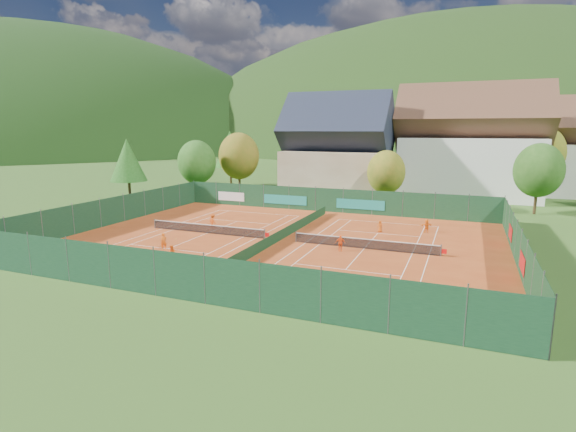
# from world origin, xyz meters

# --- Properties ---
(ground) EXTENTS (600.00, 600.00, 0.00)m
(ground) POSITION_xyz_m (0.00, 0.00, -0.02)
(ground) COLOR #2B5019
(ground) RESTS_ON ground
(clay_pad) EXTENTS (40.00, 32.00, 0.01)m
(clay_pad) POSITION_xyz_m (0.00, 0.00, 0.01)
(clay_pad) COLOR #9E3D17
(clay_pad) RESTS_ON ground
(court_markings_left) EXTENTS (11.03, 23.83, 0.00)m
(court_markings_left) POSITION_xyz_m (-8.00, 0.00, 0.01)
(court_markings_left) COLOR white
(court_markings_left) RESTS_ON ground
(court_markings_right) EXTENTS (11.03, 23.83, 0.00)m
(court_markings_right) POSITION_xyz_m (8.00, 0.00, 0.01)
(court_markings_right) COLOR white
(court_markings_right) RESTS_ON ground
(tennis_net_left) EXTENTS (13.30, 0.10, 1.02)m
(tennis_net_left) POSITION_xyz_m (-7.85, 0.00, 0.51)
(tennis_net_left) COLOR #59595B
(tennis_net_left) RESTS_ON ground
(tennis_net_right) EXTENTS (13.30, 0.10, 1.02)m
(tennis_net_right) POSITION_xyz_m (8.15, 0.00, 0.51)
(tennis_net_right) COLOR #59595B
(tennis_net_right) RESTS_ON ground
(court_divider) EXTENTS (0.03, 28.80, 1.00)m
(court_divider) POSITION_xyz_m (0.00, 0.00, 0.50)
(court_divider) COLOR #13361B
(court_divider) RESTS_ON ground
(fence_north) EXTENTS (40.00, 0.10, 3.00)m
(fence_north) POSITION_xyz_m (-0.46, 15.99, 1.47)
(fence_north) COLOR #153B21
(fence_north) RESTS_ON ground
(fence_south) EXTENTS (40.00, 0.04, 3.00)m
(fence_south) POSITION_xyz_m (0.00, -16.00, 1.50)
(fence_south) COLOR #13351F
(fence_south) RESTS_ON ground
(fence_west) EXTENTS (0.04, 32.00, 3.00)m
(fence_west) POSITION_xyz_m (-20.00, 0.00, 1.50)
(fence_west) COLOR #143921
(fence_west) RESTS_ON ground
(fence_east) EXTENTS (0.09, 32.00, 3.00)m
(fence_east) POSITION_xyz_m (20.00, 0.05, 1.48)
(fence_east) COLOR #133419
(fence_east) RESTS_ON ground
(chalet) EXTENTS (16.20, 12.00, 16.00)m
(chalet) POSITION_xyz_m (-3.00, 30.00, 6.62)
(chalet) COLOR #CCB18F
(chalet) RESTS_ON ground
(hotel_block_a) EXTENTS (21.60, 11.00, 17.25)m
(hotel_block_a) POSITION_xyz_m (16.00, 36.00, 7.38)
(hotel_block_a) COLOR silver
(hotel_block_a) RESTS_ON ground
(hotel_block_b) EXTENTS (17.28, 10.00, 15.50)m
(hotel_block_b) POSITION_xyz_m (30.00, 44.00, 6.62)
(hotel_block_b) COLOR silver
(hotel_block_b) RESTS_ON ground
(tree_west_front) EXTENTS (5.72, 5.72, 8.69)m
(tree_west_front) POSITION_xyz_m (-22.00, 20.00, 5.39)
(tree_west_front) COLOR #4E341B
(tree_west_front) RESTS_ON ground
(tree_west_mid) EXTENTS (6.44, 6.44, 9.78)m
(tree_west_mid) POSITION_xyz_m (-18.00, 26.00, 6.07)
(tree_west_mid) COLOR #4E361B
(tree_west_mid) RESTS_ON ground
(tree_west_back) EXTENTS (5.60, 5.60, 10.00)m
(tree_west_back) POSITION_xyz_m (-24.00, 34.00, 6.74)
(tree_west_back) COLOR #4D341B
(tree_west_back) RESTS_ON ground
(tree_center) EXTENTS (5.01, 5.01, 7.60)m
(tree_center) POSITION_xyz_m (6.00, 22.00, 4.72)
(tree_center) COLOR #402B17
(tree_center) RESTS_ON ground
(tree_east_front) EXTENTS (5.72, 5.72, 8.69)m
(tree_east_front) POSITION_xyz_m (24.00, 24.00, 5.39)
(tree_east_front) COLOR #453118
(tree_east_front) RESTS_ON ground
(tree_west_side) EXTENTS (5.04, 5.04, 9.00)m
(tree_west_side) POSITION_xyz_m (-28.00, 12.00, 6.06)
(tree_west_side) COLOR #422717
(tree_west_side) RESTS_ON ground
(tree_east_back) EXTENTS (7.15, 7.15, 10.86)m
(tree_east_back) POSITION_xyz_m (26.00, 40.00, 6.74)
(tree_east_back) COLOR #4D321B
(tree_east_back) RESTS_ON ground
(mountain_backdrop) EXTENTS (820.00, 530.00, 242.00)m
(mountain_backdrop) POSITION_xyz_m (28.54, 233.48, -39.64)
(mountain_backdrop) COLOR black
(mountain_backdrop) RESTS_ON ground
(ball_hopper) EXTENTS (0.34, 0.34, 0.80)m
(ball_hopper) POSITION_xyz_m (12.61, -12.66, 0.56)
(ball_hopper) COLOR slate
(ball_hopper) RESTS_ON ground
(loose_ball_0) EXTENTS (0.07, 0.07, 0.07)m
(loose_ball_0) POSITION_xyz_m (-9.47, -3.17, 0.03)
(loose_ball_0) COLOR #CCD833
(loose_ball_0) RESTS_ON ground
(loose_ball_1) EXTENTS (0.07, 0.07, 0.07)m
(loose_ball_1) POSITION_xyz_m (3.03, -10.76, 0.03)
(loose_ball_1) COLOR #CCD833
(loose_ball_1) RESTS_ON ground
(loose_ball_2) EXTENTS (0.07, 0.07, 0.07)m
(loose_ball_2) POSITION_xyz_m (-0.61, 6.93, 0.03)
(loose_ball_2) COLOR #CCD833
(loose_ball_2) RESTS_ON ground
(loose_ball_3) EXTENTS (0.07, 0.07, 0.07)m
(loose_ball_3) POSITION_xyz_m (-1.44, 9.51, 0.03)
(loose_ball_3) COLOR #CCD833
(loose_ball_3) RESTS_ON ground
(player_left_near) EXTENTS (0.66, 0.61, 1.51)m
(player_left_near) POSITION_xyz_m (-8.08, -6.85, 0.76)
(player_left_near) COLOR orange
(player_left_near) RESTS_ON ground
(player_left_mid) EXTENTS (0.76, 0.66, 1.35)m
(player_left_mid) POSITION_xyz_m (-5.30, -9.51, 0.67)
(player_left_mid) COLOR orange
(player_left_mid) RESTS_ON ground
(player_left_far) EXTENTS (1.14, 0.89, 1.55)m
(player_left_far) POSITION_xyz_m (-8.70, 2.27, 0.77)
(player_left_far) COLOR #DF5213
(player_left_far) RESTS_ON ground
(player_right_near) EXTENTS (0.91, 0.64, 1.43)m
(player_right_near) POSITION_xyz_m (6.23, -1.47, 0.71)
(player_right_near) COLOR #FF5D16
(player_right_near) RESTS_ON ground
(player_right_far_a) EXTENTS (0.71, 0.63, 1.21)m
(player_right_far_a) POSITION_xyz_m (8.09, 6.99, 0.61)
(player_right_far_a) COLOR #D65713
(player_right_far_a) RESTS_ON ground
(player_right_far_b) EXTENTS (1.32, 0.92, 1.37)m
(player_right_far_b) POSITION_xyz_m (12.50, 8.61, 0.69)
(player_right_far_b) COLOR orange
(player_right_far_b) RESTS_ON ground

